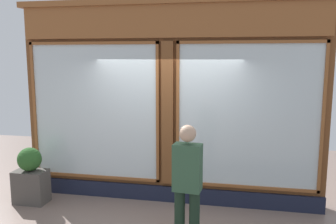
% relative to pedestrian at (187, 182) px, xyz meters
% --- Properties ---
extents(shop_facade, '(5.34, 0.42, 4.07)m').
position_rel_pedestrian_xyz_m(shop_facade, '(0.55, -1.64, 0.85)').
color(shop_facade, brown).
rests_on(shop_facade, ground_plane).
extents(pedestrian, '(0.38, 0.26, 1.69)m').
position_rel_pedestrian_xyz_m(pedestrian, '(0.00, 0.00, 0.00)').
color(pedestrian, '#1C2F21').
rests_on(pedestrian, ground_plane).
extents(planter_box, '(0.56, 0.36, 0.58)m').
position_rel_pedestrian_xyz_m(planter_box, '(2.90, -0.99, -0.64)').
color(planter_box, '#4C4742').
rests_on(planter_box, ground_plane).
extents(planter_shrub, '(0.41, 0.41, 0.41)m').
position_rel_pedestrian_xyz_m(planter_shrub, '(2.90, -0.99, -0.14)').
color(planter_shrub, '#285623').
rests_on(planter_shrub, planter_box).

